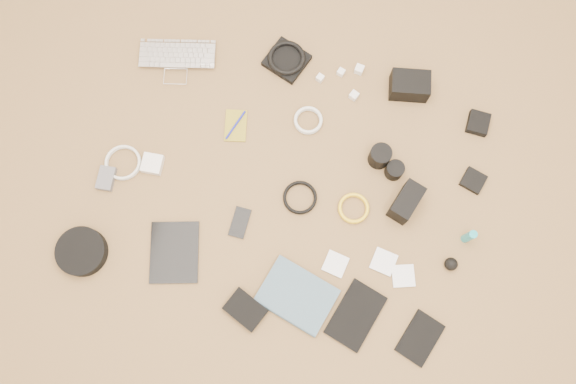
% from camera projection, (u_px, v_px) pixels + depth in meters
% --- Properties ---
extents(laptop, '(0.33, 0.26, 0.02)m').
position_uv_depth(laptop, '(177.00, 65.00, 2.15)').
color(laptop, silver).
rests_on(laptop, ground).
extents(headphone_pouch, '(0.18, 0.18, 0.03)m').
position_uv_depth(headphone_pouch, '(287.00, 60.00, 2.16)').
color(headphone_pouch, black).
rests_on(headphone_pouch, ground).
extents(headphones, '(0.17, 0.17, 0.02)m').
position_uv_depth(headphones, '(287.00, 58.00, 2.14)').
color(headphones, black).
rests_on(headphones, headphone_pouch).
extents(charger_a, '(0.03, 0.03, 0.02)m').
position_uv_depth(charger_a, '(320.00, 78.00, 2.14)').
color(charger_a, white).
rests_on(charger_a, ground).
extents(charger_b, '(0.03, 0.03, 0.02)m').
position_uv_depth(charger_b, '(341.00, 72.00, 2.15)').
color(charger_b, white).
rests_on(charger_b, ground).
extents(charger_c, '(0.04, 0.04, 0.03)m').
position_uv_depth(charger_c, '(359.00, 69.00, 2.15)').
color(charger_c, white).
rests_on(charger_c, ground).
extents(charger_d, '(0.04, 0.04, 0.03)m').
position_uv_depth(charger_d, '(354.00, 96.00, 2.12)').
color(charger_d, white).
rests_on(charger_d, ground).
extents(dslr_camera, '(0.16, 0.12, 0.08)m').
position_uv_depth(dslr_camera, '(410.00, 86.00, 2.10)').
color(dslr_camera, black).
rests_on(dslr_camera, ground).
extents(lens_pouch, '(0.08, 0.09, 0.03)m').
position_uv_depth(lens_pouch, '(478.00, 123.00, 2.09)').
color(lens_pouch, black).
rests_on(lens_pouch, ground).
extents(notebook_olive, '(0.10, 0.14, 0.01)m').
position_uv_depth(notebook_olive, '(236.00, 126.00, 2.10)').
color(notebook_olive, olive).
rests_on(notebook_olive, ground).
extents(pen_blue, '(0.05, 0.12, 0.01)m').
position_uv_depth(pen_blue, '(236.00, 125.00, 2.10)').
color(pen_blue, '#121698').
rests_on(pen_blue, notebook_olive).
extents(cable_white_a, '(0.13, 0.13, 0.01)m').
position_uv_depth(cable_white_a, '(308.00, 121.00, 2.10)').
color(cable_white_a, silver).
rests_on(cable_white_a, ground).
extents(lens_a, '(0.08, 0.08, 0.08)m').
position_uv_depth(lens_a, '(380.00, 156.00, 2.03)').
color(lens_a, black).
rests_on(lens_a, ground).
extents(lens_b, '(0.07, 0.07, 0.06)m').
position_uv_depth(lens_b, '(394.00, 170.00, 2.03)').
color(lens_b, black).
rests_on(lens_b, ground).
extents(card_reader, '(0.10, 0.10, 0.02)m').
position_uv_depth(card_reader, '(473.00, 181.00, 2.05)').
color(card_reader, black).
rests_on(card_reader, ground).
extents(power_brick, '(0.08, 0.08, 0.03)m').
position_uv_depth(power_brick, '(152.00, 164.00, 2.06)').
color(power_brick, white).
rests_on(power_brick, ground).
extents(cable_white_b, '(0.15, 0.15, 0.01)m').
position_uv_depth(cable_white_b, '(124.00, 163.00, 2.07)').
color(cable_white_b, silver).
rests_on(cable_white_b, ground).
extents(cable_black, '(0.13, 0.13, 0.01)m').
position_uv_depth(cable_black, '(300.00, 198.00, 2.03)').
color(cable_black, black).
rests_on(cable_black, ground).
extents(cable_yellow, '(0.15, 0.15, 0.01)m').
position_uv_depth(cable_yellow, '(353.00, 209.00, 2.02)').
color(cable_yellow, yellow).
rests_on(cable_yellow, ground).
extents(flash, '(0.11, 0.15, 0.10)m').
position_uv_depth(flash, '(406.00, 202.00, 1.99)').
color(flash, black).
rests_on(flash, ground).
extents(lens_cleaner, '(0.04, 0.04, 0.10)m').
position_uv_depth(lens_cleaner, '(469.00, 236.00, 1.96)').
color(lens_cleaner, teal).
rests_on(lens_cleaner, ground).
extents(battery_charger, '(0.06, 0.09, 0.02)m').
position_uv_depth(battery_charger, '(106.00, 178.00, 2.05)').
color(battery_charger, '#57565B').
rests_on(battery_charger, ground).
extents(tablet, '(0.22, 0.26, 0.01)m').
position_uv_depth(tablet, '(175.00, 252.00, 1.99)').
color(tablet, black).
rests_on(tablet, ground).
extents(phone, '(0.06, 0.11, 0.01)m').
position_uv_depth(phone, '(240.00, 223.00, 2.01)').
color(phone, black).
rests_on(phone, ground).
extents(filter_case_left, '(0.09, 0.09, 0.01)m').
position_uv_depth(filter_case_left, '(335.00, 264.00, 1.98)').
color(filter_case_left, silver).
rests_on(filter_case_left, ground).
extents(filter_case_mid, '(0.09, 0.09, 0.01)m').
position_uv_depth(filter_case_mid, '(384.00, 262.00, 1.98)').
color(filter_case_mid, silver).
rests_on(filter_case_mid, ground).
extents(filter_case_right, '(0.10, 0.10, 0.01)m').
position_uv_depth(filter_case_right, '(403.00, 276.00, 1.97)').
color(filter_case_right, silver).
rests_on(filter_case_right, ground).
extents(air_blower, '(0.05, 0.05, 0.05)m').
position_uv_depth(air_blower, '(451.00, 264.00, 1.96)').
color(air_blower, black).
rests_on(air_blower, ground).
extents(headphone_case, '(0.18, 0.18, 0.05)m').
position_uv_depth(headphone_case, '(82.00, 252.00, 1.97)').
color(headphone_case, black).
rests_on(headphone_case, ground).
extents(drive_case, '(0.16, 0.14, 0.03)m').
position_uv_depth(drive_case, '(245.00, 310.00, 1.93)').
color(drive_case, black).
rests_on(drive_case, ground).
extents(paperback, '(0.29, 0.25, 0.02)m').
position_uv_depth(paperback, '(283.00, 319.00, 1.93)').
color(paperback, '#405A6C').
rests_on(paperback, ground).
extents(notebook_black_a, '(0.19, 0.25, 0.02)m').
position_uv_depth(notebook_black_a, '(356.00, 315.00, 1.93)').
color(notebook_black_a, black).
rests_on(notebook_black_a, ground).
extents(notebook_black_b, '(0.16, 0.19, 0.01)m').
position_uv_depth(notebook_black_b, '(420.00, 338.00, 1.92)').
color(notebook_black_b, black).
rests_on(notebook_black_b, ground).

